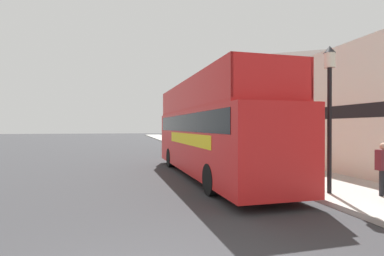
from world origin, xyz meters
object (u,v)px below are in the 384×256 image
at_px(lamp_post_nearest, 330,91).
at_px(pedestrian_second, 384,164).
at_px(tour_bus, 210,134).
at_px(parked_car_ahead_of_bus, 183,147).
at_px(lamp_post_second, 229,105).

bearing_deg(lamp_post_nearest, pedestrian_second, -27.13).
bearing_deg(tour_bus, parked_car_ahead_of_bus, 83.83).
height_order(lamp_post_nearest, lamp_post_second, lamp_post_second).
relative_size(tour_bus, lamp_post_nearest, 2.53).
distance_m(parked_car_ahead_of_bus, lamp_post_second, 6.58).
xyz_separation_m(tour_bus, parked_car_ahead_of_bus, (0.69, 9.21, -1.16)).
height_order(tour_bus, parked_car_ahead_of_bus, tour_bus).
distance_m(parked_car_ahead_of_bus, lamp_post_nearest, 14.15).
distance_m(parked_car_ahead_of_bus, pedestrian_second, 14.80).
relative_size(tour_bus, parked_car_ahead_of_bus, 2.86).
distance_m(lamp_post_nearest, lamp_post_second, 8.00).
xyz_separation_m(parked_car_ahead_of_bus, lamp_post_second, (1.45, -5.81, 2.74)).
height_order(pedestrian_second, lamp_post_second, lamp_post_second).
bearing_deg(parked_car_ahead_of_bus, lamp_post_nearest, -83.77).
xyz_separation_m(tour_bus, lamp_post_nearest, (2.46, -4.58, 1.43)).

